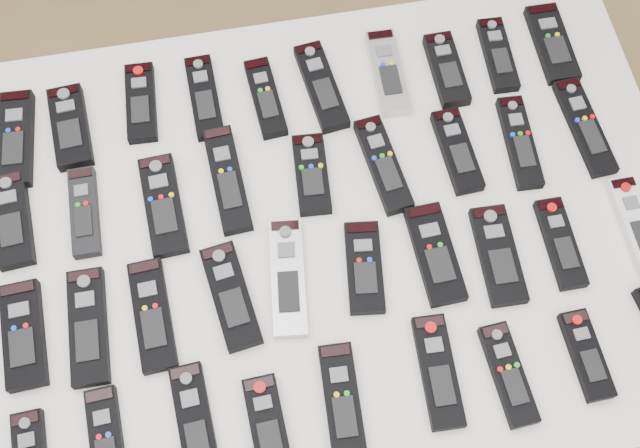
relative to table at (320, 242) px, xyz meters
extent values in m
plane|color=olive|center=(-0.13, -0.02, -0.72)|extent=(4.00, 4.00, 0.00)
cube|color=white|center=(0.00, 0.00, 0.04)|extent=(1.25, 0.88, 0.04)
cylinder|color=beige|center=(0.56, -0.38, -0.35)|extent=(0.04, 0.04, 0.74)
cylinder|color=beige|center=(-0.56, 0.38, -0.35)|extent=(0.04, 0.04, 0.74)
cylinder|color=beige|center=(0.56, 0.38, -0.35)|extent=(0.04, 0.04, 0.74)
cube|color=black|center=(-0.50, 0.26, 0.07)|extent=(0.07, 0.19, 0.02)
cube|color=black|center=(-0.40, 0.27, 0.07)|extent=(0.07, 0.17, 0.02)
cube|color=black|center=(-0.27, 0.30, 0.07)|extent=(0.06, 0.16, 0.02)
cube|color=black|center=(-0.16, 0.29, 0.07)|extent=(0.05, 0.17, 0.02)
cube|color=black|center=(-0.05, 0.27, 0.07)|extent=(0.06, 0.16, 0.02)
cube|color=black|center=(0.05, 0.27, 0.07)|extent=(0.07, 0.19, 0.02)
cube|color=#B7B7BC|center=(0.18, 0.28, 0.07)|extent=(0.06, 0.18, 0.02)
cube|color=black|center=(0.29, 0.27, 0.07)|extent=(0.05, 0.15, 0.02)
cube|color=black|center=(0.39, 0.28, 0.07)|extent=(0.05, 0.16, 0.02)
cube|color=black|center=(0.49, 0.29, 0.07)|extent=(0.06, 0.17, 0.02)
cube|color=black|center=(-0.51, 0.10, 0.07)|extent=(0.07, 0.17, 0.02)
cube|color=black|center=(-0.39, 0.10, 0.07)|extent=(0.05, 0.16, 0.02)
cube|color=black|center=(-0.26, 0.09, 0.07)|extent=(0.07, 0.19, 0.02)
cube|color=black|center=(-0.14, 0.11, 0.07)|extent=(0.06, 0.20, 0.02)
cube|color=black|center=(0.00, 0.10, 0.07)|extent=(0.07, 0.15, 0.02)
cube|color=black|center=(0.13, 0.09, 0.07)|extent=(0.07, 0.19, 0.02)
cube|color=black|center=(0.26, 0.10, 0.07)|extent=(0.06, 0.16, 0.02)
cube|color=black|center=(0.37, 0.10, 0.07)|extent=(0.05, 0.18, 0.02)
cube|color=black|center=(0.50, 0.11, 0.07)|extent=(0.06, 0.20, 0.02)
cube|color=black|center=(-0.49, -0.10, 0.07)|extent=(0.07, 0.18, 0.02)
cube|color=black|center=(-0.39, -0.11, 0.07)|extent=(0.06, 0.19, 0.02)
cube|color=black|center=(-0.29, -0.10, 0.07)|extent=(0.06, 0.19, 0.02)
cube|color=black|center=(-0.16, -0.10, 0.07)|extent=(0.08, 0.18, 0.02)
cube|color=#B7B7BC|center=(-0.07, -0.08, 0.07)|extent=(0.08, 0.21, 0.02)
cube|color=black|center=(0.06, -0.09, 0.07)|extent=(0.08, 0.16, 0.02)
cube|color=black|center=(0.18, -0.08, 0.07)|extent=(0.07, 0.18, 0.02)
cube|color=black|center=(0.28, -0.10, 0.07)|extent=(0.07, 0.17, 0.02)
cube|color=black|center=(0.39, -0.10, 0.07)|extent=(0.05, 0.16, 0.02)
cube|color=silver|center=(0.52, -0.10, 0.07)|extent=(0.05, 0.18, 0.02)
cube|color=black|center=(-0.38, -0.29, 0.07)|extent=(0.06, 0.17, 0.02)
cube|color=black|center=(-0.24, -0.29, 0.07)|extent=(0.06, 0.20, 0.02)
cube|color=black|center=(-0.14, -0.31, 0.07)|extent=(0.06, 0.15, 0.02)
cube|color=black|center=(-0.02, -0.30, 0.07)|extent=(0.06, 0.18, 0.02)
cube|color=black|center=(0.14, -0.28, 0.07)|extent=(0.06, 0.18, 0.02)
cube|color=black|center=(0.24, -0.30, 0.07)|extent=(0.06, 0.16, 0.02)
cube|color=black|center=(0.37, -0.29, 0.07)|extent=(0.05, 0.14, 0.02)
camera|label=1|loc=(-0.10, -0.54, 1.30)|focal=45.00mm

